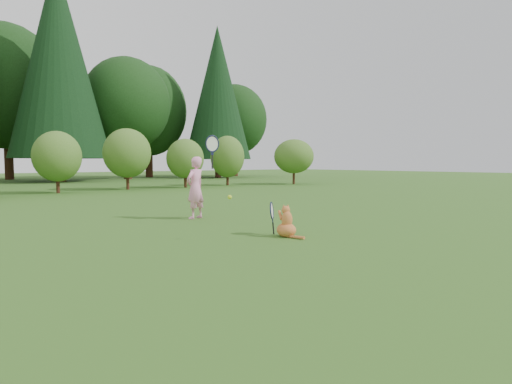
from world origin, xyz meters
TOP-DOWN VIEW (x-y plane):
  - ground at (0.00, 0.00)m, footprint 100.00×100.00m
  - shrub_row at (0.00, 13.00)m, footprint 28.00×3.00m
  - woodland_backdrop at (0.00, 23.00)m, footprint 48.00×10.00m
  - child at (0.16, 2.85)m, footprint 0.79×0.47m
  - cat at (0.12, -0.09)m, footprint 0.50×0.76m
  - tennis_ball at (-0.78, 0.26)m, footprint 0.07×0.07m

SIDE VIEW (x-z plane):
  - ground at x=0.00m, z-range 0.00..0.00m
  - cat at x=0.12m, z-range -0.09..0.65m
  - tennis_ball at x=-0.78m, z-range 0.66..0.73m
  - child at x=0.16m, z-range -0.31..1.75m
  - shrub_row at x=0.00m, z-range 0.00..2.80m
  - woodland_backdrop at x=0.00m, z-range 0.00..15.00m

